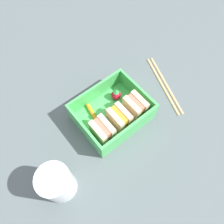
{
  "coord_description": "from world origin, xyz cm",
  "views": [
    {
      "loc": [
        15.45,
        18.92,
        50.03
      ],
      "look_at": [
        0.0,
        0.0,
        2.7
      ],
      "focal_mm": 35.0,
      "sensor_mm": 36.0,
      "label": 1
    }
  ],
  "objects_px": {
    "sandwich_center": "(102,131)",
    "strawberry_far_left": "(116,95)",
    "chopstick_pair": "(164,84)",
    "carrot_stick_far_left": "(92,113)",
    "drinking_glass": "(57,183)",
    "sandwich_center_left": "(119,118)",
    "sandwich_left": "(135,106)"
  },
  "relations": [
    {
      "from": "sandwich_left",
      "to": "drinking_glass",
      "type": "xyz_separation_m",
      "value": [
        0.24,
        0.04,
        0.01
      ]
    },
    {
      "from": "strawberry_far_left",
      "to": "carrot_stick_far_left",
      "type": "distance_m",
      "value": 0.08
    },
    {
      "from": "sandwich_left",
      "to": "sandwich_center_left",
      "type": "distance_m",
      "value": 0.05
    },
    {
      "from": "sandwich_left",
      "to": "strawberry_far_left",
      "type": "bearing_deg",
      "value": -79.86
    },
    {
      "from": "sandwich_center_left",
      "to": "carrot_stick_far_left",
      "type": "relative_size",
      "value": 1.04
    },
    {
      "from": "chopstick_pair",
      "to": "drinking_glass",
      "type": "bearing_deg",
      "value": 7.51
    },
    {
      "from": "sandwich_center_left",
      "to": "drinking_glass",
      "type": "distance_m",
      "value": 0.2
    },
    {
      "from": "strawberry_far_left",
      "to": "drinking_glass",
      "type": "xyz_separation_m",
      "value": [
        0.23,
        0.1,
        0.02
      ]
    },
    {
      "from": "sandwich_center",
      "to": "drinking_glass",
      "type": "distance_m",
      "value": 0.15
    },
    {
      "from": "sandwich_center",
      "to": "drinking_glass",
      "type": "relative_size",
      "value": 0.57
    },
    {
      "from": "sandwich_left",
      "to": "carrot_stick_far_left",
      "type": "distance_m",
      "value": 0.11
    },
    {
      "from": "strawberry_far_left",
      "to": "chopstick_pair",
      "type": "xyz_separation_m",
      "value": [
        -0.13,
        0.05,
        -0.02
      ]
    },
    {
      "from": "drinking_glass",
      "to": "sandwich_center_left",
      "type": "bearing_deg",
      "value": -169.32
    },
    {
      "from": "sandwich_center",
      "to": "strawberry_far_left",
      "type": "bearing_deg",
      "value": -146.51
    },
    {
      "from": "sandwich_left",
      "to": "drinking_glass",
      "type": "height_order",
      "value": "drinking_glass"
    },
    {
      "from": "sandwich_left",
      "to": "strawberry_far_left",
      "type": "height_order",
      "value": "sandwich_left"
    },
    {
      "from": "sandwich_center",
      "to": "carrot_stick_far_left",
      "type": "bearing_deg",
      "value": -102.81
    },
    {
      "from": "sandwich_center_left",
      "to": "carrot_stick_far_left",
      "type": "distance_m",
      "value": 0.07
    },
    {
      "from": "sandwich_center",
      "to": "strawberry_far_left",
      "type": "distance_m",
      "value": 0.11
    },
    {
      "from": "sandwich_center_left",
      "to": "drinking_glass",
      "type": "xyz_separation_m",
      "value": [
        0.19,
        0.04,
        0.01
      ]
    },
    {
      "from": "chopstick_pair",
      "to": "strawberry_far_left",
      "type": "bearing_deg",
      "value": -19.75
    },
    {
      "from": "carrot_stick_far_left",
      "to": "chopstick_pair",
      "type": "relative_size",
      "value": 0.27
    },
    {
      "from": "sandwich_center_left",
      "to": "drinking_glass",
      "type": "height_order",
      "value": "drinking_glass"
    },
    {
      "from": "carrot_stick_far_left",
      "to": "strawberry_far_left",
      "type": "bearing_deg",
      "value": 179.37
    },
    {
      "from": "chopstick_pair",
      "to": "sandwich_center",
      "type": "bearing_deg",
      "value": 3.05
    },
    {
      "from": "sandwich_center",
      "to": "chopstick_pair",
      "type": "distance_m",
      "value": 0.23
    },
    {
      "from": "sandwich_left",
      "to": "chopstick_pair",
      "type": "distance_m",
      "value": 0.13
    },
    {
      "from": "sandwich_center",
      "to": "sandwich_left",
      "type": "bearing_deg",
      "value": 180.0
    },
    {
      "from": "sandwich_center_left",
      "to": "strawberry_far_left",
      "type": "relative_size",
      "value": 1.72
    },
    {
      "from": "sandwich_left",
      "to": "sandwich_center",
      "type": "bearing_deg",
      "value": 0.0
    },
    {
      "from": "chopstick_pair",
      "to": "drinking_glass",
      "type": "xyz_separation_m",
      "value": [
        0.37,
        0.05,
        0.04
      ]
    },
    {
      "from": "sandwich_center_left",
      "to": "strawberry_far_left",
      "type": "height_order",
      "value": "sandwich_center_left"
    }
  ]
}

